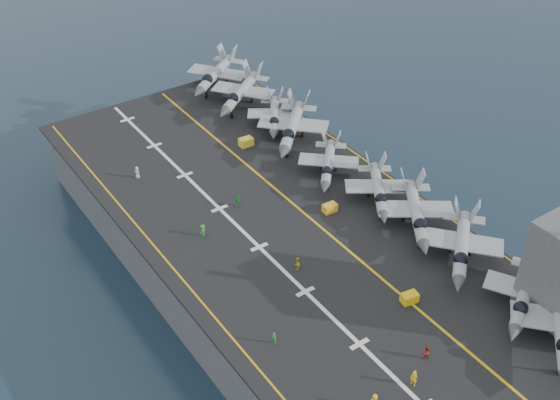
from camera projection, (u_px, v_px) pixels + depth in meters
ground at (296, 288)px, 98.76m from camera, size 500.00×500.00×0.00m
hull at (297, 261)px, 95.81m from camera, size 36.00×90.00×10.00m
flight_deck at (297, 232)px, 92.74m from camera, size 38.00×92.00×0.40m
foul_line at (315, 222)px, 93.99m from camera, size 0.35×90.00×0.02m
landing_centerline at (259, 247)px, 89.86m from camera, size 0.50×90.00×0.02m
deck_edge_port at (183, 280)px, 84.82m from camera, size 0.25×90.00×0.02m
deck_edge_stbd at (401, 185)px, 101.09m from camera, size 0.25×90.00×0.02m
fighter_jet_1 at (525, 293)px, 79.56m from camera, size 16.80×15.05×4.87m
fighter_jet_2 at (462, 245)px, 86.19m from camera, size 18.09×17.51×5.26m
fighter_jet_3 at (416, 211)px, 91.68m from camera, size 17.02×18.16×5.25m
fighter_jet_4 at (378, 188)px, 96.39m from camera, size 15.22×16.33×4.72m
fighter_jet_5 at (328, 162)px, 101.80m from camera, size 15.43×15.72×4.59m
fighter_jet_6 at (292, 125)px, 109.22m from camera, size 19.47×19.43×5.73m
fighter_jet_7 at (274, 115)px, 113.20m from camera, size 14.72×15.80×4.57m
fighter_jet_8 at (241, 91)px, 118.75m from camera, size 19.05×17.94×5.51m
tow_cart_a at (409, 298)px, 81.57m from camera, size 2.13×1.56×1.17m
tow_cart_b at (330, 208)px, 95.70m from camera, size 1.99×1.35×1.15m
tow_cart_c at (246, 142)px, 109.50m from camera, size 2.17×1.44×1.28m
crew_1 at (274, 338)px, 76.20m from camera, size 1.04×1.14×1.59m
crew_2 at (297, 264)px, 86.01m from camera, size 1.21×1.01×1.72m
crew_3 at (203, 230)px, 91.29m from camera, size 1.25×1.13×1.74m
crew_4 at (238, 201)px, 96.52m from camera, size 1.16×0.86×1.76m
crew_5 at (137, 172)px, 102.08m from camera, size 0.92×1.23×1.88m
crew_6 at (414, 378)px, 71.51m from camera, size 1.19×1.42×2.02m
crew_7 at (426, 352)px, 74.51m from camera, size 1.11×0.80×1.74m
fighter_jet_9 at (216, 73)px, 124.40m from camera, size 19.05×17.94×5.51m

